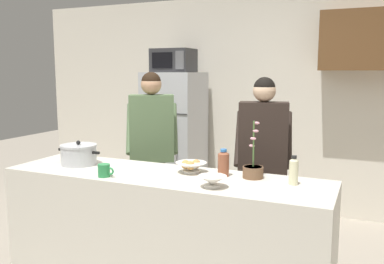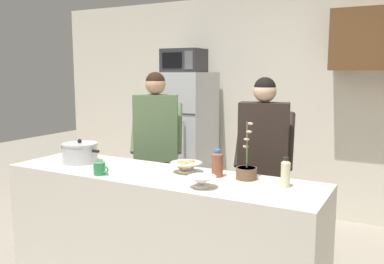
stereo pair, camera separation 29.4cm
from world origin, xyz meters
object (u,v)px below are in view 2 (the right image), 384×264
(refrigerator, at_px, (185,140))
(empty_bowl, at_px, (202,181))
(potted_orchid, at_px, (246,171))
(bottle_mid_counter, at_px, (286,172))
(microwave, at_px, (184,61))
(coffee_mug, at_px, (100,169))
(cooking_pot, at_px, (80,153))
(person_by_sink, at_px, (263,150))
(bottle_near_edge, at_px, (217,163))
(person_near_pot, at_px, (156,136))
(bread_bowl, at_px, (186,166))

(refrigerator, xyz_separation_m, empty_bowl, (1.28, -2.03, 0.13))
(potted_orchid, bearing_deg, bottle_mid_counter, -12.12)
(microwave, bearing_deg, empty_bowl, -57.63)
(coffee_mug, xyz_separation_m, empty_bowl, (0.83, 0.05, -0.00))
(empty_bowl, bearing_deg, cooking_pot, 171.11)
(person_by_sink, bearing_deg, bottle_near_edge, -102.25)
(person_near_pot, bearing_deg, bread_bowl, -43.10)
(cooking_pot, bearing_deg, refrigerator, 90.24)
(cooking_pot, relative_size, bottle_near_edge, 2.02)
(refrigerator, bearing_deg, empty_bowl, -57.91)
(bottle_mid_counter, bearing_deg, cooking_pot, -177.04)
(person_by_sink, distance_m, bread_bowl, 0.76)
(microwave, relative_size, bottle_mid_counter, 2.36)
(person_near_pot, bearing_deg, person_by_sink, -1.39)
(microwave, height_order, person_by_sink, microwave)
(microwave, xyz_separation_m, bottle_near_edge, (1.24, -1.69, -0.80))
(refrigerator, distance_m, cooking_pot, 1.84)
(bread_bowl, distance_m, empty_bowl, 0.44)
(cooking_pot, height_order, bottle_near_edge, same)
(coffee_mug, distance_m, potted_orchid, 1.09)
(coffee_mug, bearing_deg, empty_bowl, 3.67)
(empty_bowl, bearing_deg, bottle_mid_counter, 30.83)
(bottle_near_edge, bearing_deg, refrigerator, 125.92)
(coffee_mug, bearing_deg, microwave, 102.10)
(person_near_pot, bearing_deg, microwave, 104.44)
(refrigerator, bearing_deg, bread_bowl, -60.30)
(bottle_near_edge, bearing_deg, bottle_mid_counter, -3.68)
(bottle_near_edge, xyz_separation_m, potted_orchid, (0.22, 0.03, -0.04))
(refrigerator, distance_m, empty_bowl, 2.41)
(person_by_sink, height_order, bread_bowl, person_by_sink)
(cooking_pot, distance_m, potted_orchid, 1.46)
(microwave, distance_m, person_near_pot, 1.31)
(bread_bowl, distance_m, bottle_mid_counter, 0.78)
(bottle_mid_counter, bearing_deg, refrigerator, 135.24)
(bottle_near_edge, relative_size, potted_orchid, 0.48)
(coffee_mug, bearing_deg, person_near_pot, 99.75)
(empty_bowl, bearing_deg, bottle_near_edge, 96.35)
(bottle_near_edge, bearing_deg, bread_bowl, -179.05)
(person_by_sink, distance_m, bottle_near_edge, 0.65)
(empty_bowl, distance_m, potted_orchid, 0.40)
(microwave, xyz_separation_m, empty_bowl, (1.28, -2.01, -0.86))
(microwave, relative_size, cooking_pot, 1.17)
(bottle_near_edge, relative_size, bottle_mid_counter, 1.00)
(bottle_mid_counter, bearing_deg, empty_bowl, -149.17)
(cooking_pot, height_order, coffee_mug, cooking_pot)
(person_by_sink, relative_size, cooking_pot, 4.00)
(person_near_pot, distance_m, coffee_mug, 1.06)
(bottle_near_edge, height_order, bottle_mid_counter, same)
(refrigerator, xyz_separation_m, microwave, (0.00, -0.02, 0.98))
(coffee_mug, height_order, bottle_near_edge, bottle_near_edge)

